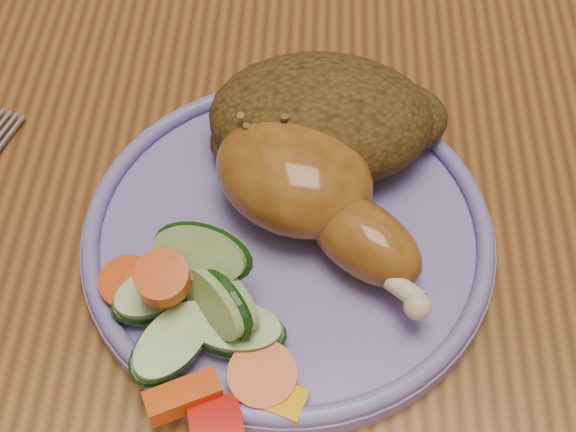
{
  "coord_description": "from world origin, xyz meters",
  "views": [
    {
      "loc": [
        -0.07,
        -0.35,
        1.13
      ],
      "look_at": [
        -0.09,
        -0.09,
        0.78
      ],
      "focal_mm": 50.0,
      "sensor_mm": 36.0,
      "label": 1
    }
  ],
  "objects": [
    {
      "name": "chicken_leg",
      "position": [
        -0.07,
        -0.08,
        0.79
      ],
      "size": [
        0.14,
        0.14,
        0.05
      ],
      "color": "#90571E",
      "rests_on": "plate"
    },
    {
      "name": "vegetable_pile",
      "position": [
        -0.13,
        -0.16,
        0.78
      ],
      "size": [
        0.11,
        0.12,
        0.06
      ],
      "color": "#A50A05",
      "rests_on": "plate"
    },
    {
      "name": "plate",
      "position": [
        -0.09,
        -0.09,
        0.76
      ],
      "size": [
        0.23,
        0.23,
        0.01
      ],
      "primitive_type": "cylinder",
      "color": "#6F64B4",
      "rests_on": "dining_table"
    },
    {
      "name": "plate_rim",
      "position": [
        -0.09,
        -0.09,
        0.77
      ],
      "size": [
        0.23,
        0.23,
        0.01
      ],
      "primitive_type": "torus",
      "color": "#6F64B4",
      "rests_on": "plate"
    },
    {
      "name": "rice_pilaf",
      "position": [
        -0.07,
        -0.03,
        0.78
      ],
      "size": [
        0.14,
        0.1,
        0.06
      ],
      "color": "#4F3613",
      "rests_on": "plate"
    },
    {
      "name": "dining_table",
      "position": [
        0.0,
        0.0,
        0.67
      ],
      "size": [
        0.9,
        1.4,
        0.75
      ],
      "color": "brown",
      "rests_on": "ground"
    }
  ]
}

